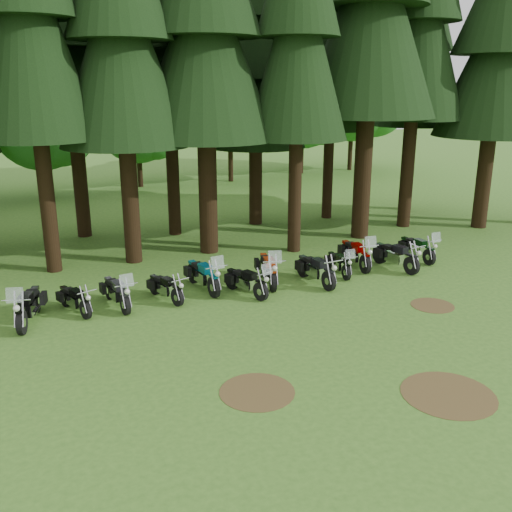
% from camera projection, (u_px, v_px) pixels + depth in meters
% --- Properties ---
extents(ground, '(120.00, 120.00, 0.00)m').
position_uv_depth(ground, '(322.00, 336.00, 16.37)').
color(ground, '#386820').
rests_on(ground, ground).
extents(pine_front_4, '(4.95, 4.95, 16.33)m').
position_uv_depth(pine_front_4, '(117.00, 1.00, 20.38)').
color(pine_front_4, black).
rests_on(pine_front_4, ground).
extents(pine_front_9, '(5.44, 5.44, 15.89)m').
position_uv_depth(pine_front_9, '(502.00, 25.00, 26.00)').
color(pine_front_9, black).
rests_on(pine_front_9, ground).
extents(pine_back_2, '(4.85, 4.85, 16.30)m').
position_uv_depth(pine_back_2, '(65.00, 14.00, 24.25)').
color(pine_back_2, black).
rests_on(pine_back_2, ground).
extents(pine_back_3, '(4.35, 4.35, 16.20)m').
position_uv_depth(pine_back_3, '(166.00, 17.00, 24.62)').
color(pine_back_3, black).
rests_on(pine_back_3, ground).
extents(pine_back_4, '(4.94, 4.94, 13.78)m').
position_uv_depth(pine_back_4, '(256.00, 55.00, 27.08)').
color(pine_back_4, black).
rests_on(pine_back_4, ground).
extents(pine_back_5, '(3.94, 3.94, 16.33)m').
position_uv_depth(pine_back_5, '(333.00, 23.00, 27.93)').
color(pine_back_5, black).
rests_on(pine_back_5, ground).
extents(pine_back_6, '(4.59, 4.59, 16.58)m').
position_uv_depth(pine_back_6, '(420.00, 24.00, 29.95)').
color(pine_back_6, black).
rests_on(pine_back_6, ground).
extents(decid_3, '(6.12, 5.95, 7.65)m').
position_uv_depth(decid_3, '(45.00, 125.00, 34.95)').
color(decid_3, black).
rests_on(decid_3, ground).
extents(decid_4, '(5.93, 5.76, 7.41)m').
position_uv_depth(decid_4, '(142.00, 123.00, 38.56)').
color(decid_4, black).
rests_on(decid_4, ground).
extents(decid_5, '(8.45, 8.21, 10.56)m').
position_uv_depth(decid_5, '(236.00, 94.00, 40.20)').
color(decid_5, black).
rests_on(decid_5, ground).
extents(decid_6, '(7.06, 6.86, 8.82)m').
position_uv_depth(decid_6, '(307.00, 106.00, 44.27)').
color(decid_6, black).
rests_on(decid_6, ground).
extents(decid_7, '(8.44, 8.20, 10.55)m').
position_uv_depth(decid_7, '(359.00, 92.00, 45.67)').
color(decid_7, black).
rests_on(decid_7, ground).
extents(dirt_patch_0, '(1.80, 1.80, 0.01)m').
position_uv_depth(dirt_patch_0, '(257.00, 392.00, 13.43)').
color(dirt_patch_0, '#4C3D1E').
rests_on(dirt_patch_0, ground).
extents(dirt_patch_1, '(1.40, 1.40, 0.01)m').
position_uv_depth(dirt_patch_1, '(432.00, 305.00, 18.62)').
color(dirt_patch_1, '#4C3D1E').
rests_on(dirt_patch_1, ground).
extents(dirt_patch_2, '(2.20, 2.20, 0.01)m').
position_uv_depth(dirt_patch_2, '(448.00, 394.00, 13.30)').
color(dirt_patch_2, '#4C3D1E').
rests_on(dirt_patch_2, ground).
extents(motorcycle_0, '(1.04, 2.42, 1.54)m').
position_uv_depth(motorcycle_0, '(28.00, 307.00, 17.15)').
color(motorcycle_0, black).
rests_on(motorcycle_0, ground).
extents(motorcycle_1, '(0.74, 1.92, 0.81)m').
position_uv_depth(motorcycle_1, '(75.00, 300.00, 17.95)').
color(motorcycle_1, black).
rests_on(motorcycle_1, ground).
extents(motorcycle_2, '(0.56, 2.27, 1.42)m').
position_uv_depth(motorcycle_2, '(117.00, 293.00, 18.39)').
color(motorcycle_2, black).
rests_on(motorcycle_2, ground).
extents(motorcycle_3, '(0.67, 1.96, 0.82)m').
position_uv_depth(motorcycle_3, '(165.00, 288.00, 18.98)').
color(motorcycle_3, black).
rests_on(motorcycle_3, ground).
extents(motorcycle_4, '(0.57, 2.46, 1.55)m').
position_uv_depth(motorcycle_4, '(203.00, 276.00, 19.87)').
color(motorcycle_4, black).
rests_on(motorcycle_4, ground).
extents(motorcycle_5, '(0.90, 2.15, 1.37)m').
position_uv_depth(motorcycle_5, '(246.00, 282.00, 19.43)').
color(motorcycle_5, black).
rests_on(motorcycle_5, ground).
extents(motorcycle_6, '(0.95, 2.49, 1.58)m').
position_uv_depth(motorcycle_6, '(268.00, 270.00, 20.53)').
color(motorcycle_6, black).
rests_on(motorcycle_6, ground).
extents(motorcycle_7, '(0.37, 2.38, 0.97)m').
position_uv_depth(motorcycle_7, '(316.00, 270.00, 20.54)').
color(motorcycle_7, black).
rests_on(motorcycle_7, ground).
extents(motorcycle_8, '(0.54, 2.00, 1.25)m').
position_uv_depth(motorcycle_8, '(339.00, 264.00, 21.52)').
color(motorcycle_8, black).
rests_on(motorcycle_8, ground).
extents(motorcycle_9, '(0.64, 2.47, 1.55)m').
position_uv_depth(motorcycle_9, '(356.00, 254.00, 22.38)').
color(motorcycle_9, black).
rests_on(motorcycle_9, ground).
extents(motorcycle_10, '(0.47, 2.40, 0.98)m').
position_uv_depth(motorcycle_10, '(395.00, 257.00, 22.16)').
color(motorcycle_10, black).
rests_on(motorcycle_10, ground).
extents(motorcycle_11, '(0.42, 2.24, 1.41)m').
position_uv_depth(motorcycle_11, '(417.00, 249.00, 23.29)').
color(motorcycle_11, black).
rests_on(motorcycle_11, ground).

